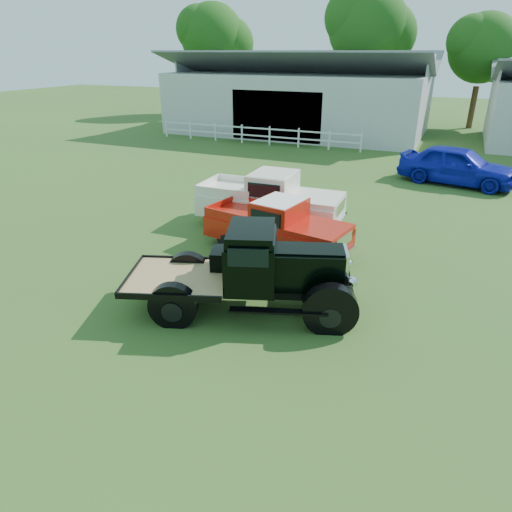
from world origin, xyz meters
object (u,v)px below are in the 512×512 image
at_px(vintage_flatbed, 247,270).
at_px(red_pickup, 277,226).
at_px(white_pickup, 270,200).
at_px(misc_car_blue, 457,165).

distance_m(vintage_flatbed, red_pickup, 3.61).
bearing_deg(vintage_flatbed, red_pickup, 80.59).
relative_size(vintage_flatbed, red_pickup, 1.15).
relative_size(white_pickup, misc_car_blue, 1.00).
bearing_deg(white_pickup, misc_car_blue, 54.64).
bearing_deg(white_pickup, vintage_flatbed, -74.70).
xyz_separation_m(vintage_flatbed, red_pickup, (-0.63, 3.55, -0.21)).
distance_m(vintage_flatbed, misc_car_blue, 14.77).
distance_m(white_pickup, misc_car_blue, 10.41).
relative_size(vintage_flatbed, misc_car_blue, 1.03).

